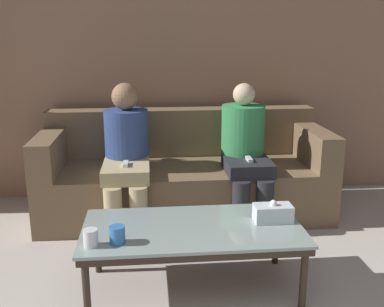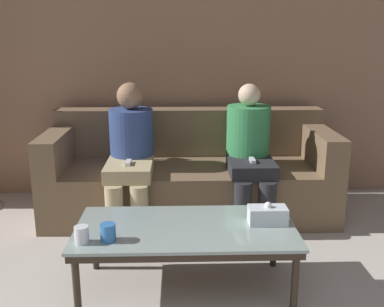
{
  "view_description": "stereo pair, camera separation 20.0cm",
  "coord_description": "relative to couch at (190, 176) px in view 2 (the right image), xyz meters",
  "views": [
    {
      "loc": [
        -0.29,
        -0.48,
        1.47
      ],
      "look_at": [
        0.0,
        2.46,
        0.68
      ],
      "focal_mm": 42.0,
      "sensor_mm": 36.0,
      "label": 1
    },
    {
      "loc": [
        -0.09,
        -0.49,
        1.47
      ],
      "look_at": [
        0.0,
        2.46,
        0.68
      ],
      "focal_mm": 42.0,
      "sensor_mm": 36.0,
      "label": 2
    }
  ],
  "objects": [
    {
      "name": "tissue_box",
      "position": [
        0.42,
        -1.2,
        0.14
      ],
      "size": [
        0.22,
        0.12,
        0.13
      ],
      "color": "silver",
      "rests_on": "coffee_table"
    },
    {
      "name": "coffee_table",
      "position": [
        -0.05,
        -1.23,
        0.05
      ],
      "size": [
        1.25,
        0.63,
        0.4
      ],
      "color": "#8C9E99",
      "rests_on": "ground_plane"
    },
    {
      "name": "couch",
      "position": [
        0.0,
        0.0,
        0.0
      ],
      "size": [
        2.32,
        0.86,
        0.83
      ],
      "color": "brown",
      "rests_on": "ground_plane"
    },
    {
      "name": "wall_back",
      "position": [
        0.0,
        0.51,
        0.99
      ],
      "size": [
        12.0,
        0.06,
        2.6
      ],
      "color": "#9E755B",
      "rests_on": "ground_plane"
    },
    {
      "name": "seated_person_left_end",
      "position": [
        -0.46,
        -0.22,
        0.28
      ],
      "size": [
        0.34,
        0.71,
        1.1
      ],
      "color": "tan",
      "rests_on": "ground_plane"
    },
    {
      "name": "cup_near_right",
      "position": [
        -0.6,
        -1.42,
        0.14
      ],
      "size": [
        0.08,
        0.08,
        0.09
      ],
      "color": "silver",
      "rests_on": "coffee_table"
    },
    {
      "name": "seated_person_mid_left",
      "position": [
        0.46,
        -0.21,
        0.28
      ],
      "size": [
        0.34,
        0.66,
        1.09
      ],
      "color": "#28282D",
      "rests_on": "ground_plane"
    },
    {
      "name": "cup_near_left",
      "position": [
        -0.47,
        -1.4,
        0.14
      ],
      "size": [
        0.08,
        0.08,
        0.1
      ],
      "color": "#3372BF",
      "rests_on": "coffee_table"
    }
  ]
}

